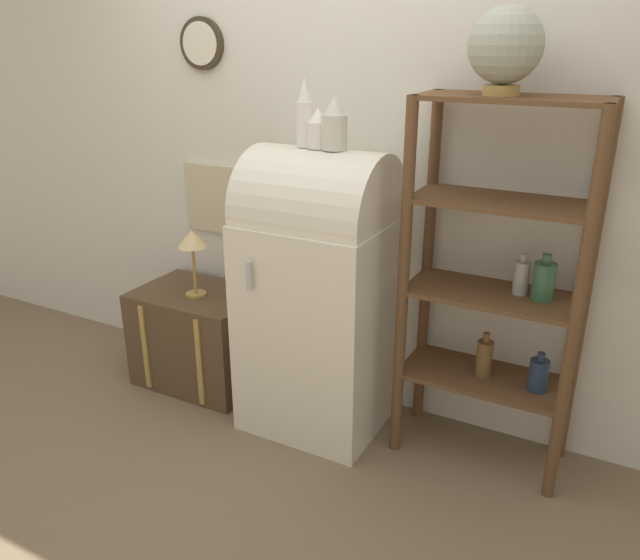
{
  "coord_description": "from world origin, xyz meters",
  "views": [
    {
      "loc": [
        1.3,
        -2.18,
        1.83
      ],
      "look_at": [
        0.0,
        0.25,
        0.76
      ],
      "focal_mm": 35.0,
      "sensor_mm": 36.0,
      "label": 1
    }
  ],
  "objects_px": {
    "vase_left": "(305,115)",
    "vase_center": "(318,129)",
    "vase_right": "(335,125)",
    "suitcase_trunk": "(200,337)",
    "desk_lamp": "(192,244)",
    "globe": "(506,47)",
    "refrigerator": "(319,288)"
  },
  "relations": [
    {
      "from": "vase_right",
      "to": "desk_lamp",
      "type": "height_order",
      "value": "vase_right"
    },
    {
      "from": "refrigerator",
      "to": "vase_left",
      "type": "distance_m",
      "value": 0.81
    },
    {
      "from": "vase_center",
      "to": "desk_lamp",
      "type": "xyz_separation_m",
      "value": [
        -0.73,
        -0.02,
        -0.63
      ]
    },
    {
      "from": "vase_left",
      "to": "desk_lamp",
      "type": "xyz_separation_m",
      "value": [
        -0.66,
        -0.02,
        -0.69
      ]
    },
    {
      "from": "globe",
      "to": "vase_right",
      "type": "xyz_separation_m",
      "value": [
        -0.67,
        -0.06,
        -0.32
      ]
    },
    {
      "from": "globe",
      "to": "vase_center",
      "type": "relative_size",
      "value": 1.85
    },
    {
      "from": "refrigerator",
      "to": "suitcase_trunk",
      "type": "distance_m",
      "value": 0.89
    },
    {
      "from": "vase_left",
      "to": "globe",
      "type": "bearing_deg",
      "value": 4.07
    },
    {
      "from": "refrigerator",
      "to": "vase_left",
      "type": "xyz_separation_m",
      "value": [
        -0.07,
        -0.0,
        0.8
      ]
    },
    {
      "from": "vase_right",
      "to": "suitcase_trunk",
      "type": "bearing_deg",
      "value": 178.36
    },
    {
      "from": "globe",
      "to": "vase_center",
      "type": "bearing_deg",
      "value": -175.49
    },
    {
      "from": "refrigerator",
      "to": "globe",
      "type": "height_order",
      "value": "globe"
    },
    {
      "from": "vase_center",
      "to": "desk_lamp",
      "type": "height_order",
      "value": "vase_center"
    },
    {
      "from": "refrigerator",
      "to": "vase_center",
      "type": "height_order",
      "value": "vase_center"
    },
    {
      "from": "vase_right",
      "to": "vase_center",
      "type": "bearing_deg",
      "value": 177.52
    },
    {
      "from": "vase_right",
      "to": "refrigerator",
      "type": "bearing_deg",
      "value": 176.15
    },
    {
      "from": "suitcase_trunk",
      "to": "vase_left",
      "type": "relative_size",
      "value": 2.24
    },
    {
      "from": "vase_left",
      "to": "desk_lamp",
      "type": "bearing_deg",
      "value": -178.16
    },
    {
      "from": "suitcase_trunk",
      "to": "vase_right",
      "type": "bearing_deg",
      "value": -1.64
    },
    {
      "from": "vase_left",
      "to": "vase_right",
      "type": "distance_m",
      "value": 0.15
    },
    {
      "from": "refrigerator",
      "to": "desk_lamp",
      "type": "bearing_deg",
      "value": -178.31
    },
    {
      "from": "globe",
      "to": "vase_left",
      "type": "bearing_deg",
      "value": -175.93
    },
    {
      "from": "vase_right",
      "to": "desk_lamp",
      "type": "xyz_separation_m",
      "value": [
        -0.81,
        -0.02,
        -0.65
      ]
    },
    {
      "from": "refrigerator",
      "to": "suitcase_trunk",
      "type": "relative_size",
      "value": 2.06
    },
    {
      "from": "refrigerator",
      "to": "vase_right",
      "type": "bearing_deg",
      "value": -3.85
    },
    {
      "from": "refrigerator",
      "to": "globe",
      "type": "bearing_deg",
      "value": 4.42
    },
    {
      "from": "suitcase_trunk",
      "to": "vase_center",
      "type": "distance_m",
      "value": 1.41
    },
    {
      "from": "vase_left",
      "to": "vase_center",
      "type": "relative_size",
      "value": 1.73
    },
    {
      "from": "refrigerator",
      "to": "vase_left",
      "type": "bearing_deg",
      "value": -179.67
    },
    {
      "from": "globe",
      "to": "vase_center",
      "type": "height_order",
      "value": "globe"
    },
    {
      "from": "suitcase_trunk",
      "to": "vase_right",
      "type": "relative_size",
      "value": 2.94
    },
    {
      "from": "suitcase_trunk",
      "to": "vase_center",
      "type": "height_order",
      "value": "vase_center"
    }
  ]
}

